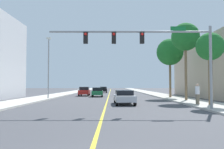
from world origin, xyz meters
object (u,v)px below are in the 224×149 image
(car_green, at_px, (98,92))
(pedestrian, at_px, (198,94))
(palm_near, at_px, (211,48))
(car_black, at_px, (104,90))
(palm_far, at_px, (171,52))
(car_red, at_px, (85,91))
(traffic_signal_mast, at_px, (154,46))
(street_lamp, at_px, (49,64))
(car_silver, at_px, (125,97))
(palm_mid, at_px, (186,37))

(car_green, xyz_separation_m, pedestrian, (9.86, -16.98, 0.33))
(palm_near, bearing_deg, car_black, 106.34)
(palm_near, xyz_separation_m, palm_far, (-0.42, 12.78, 1.38))
(car_green, relative_size, pedestrian, 2.35)
(car_red, bearing_deg, palm_near, -57.58)
(traffic_signal_mast, xyz_separation_m, street_lamp, (-11.38, 14.17, -0.14))
(street_lamp, bearing_deg, car_silver, -41.23)
(street_lamp, distance_m, car_green, 9.82)
(car_silver, bearing_deg, car_black, 93.20)
(traffic_signal_mast, relative_size, car_red, 2.56)
(traffic_signal_mast, height_order, car_green, traffic_signal_mast)
(palm_near, xyz_separation_m, car_black, (-10.70, 36.50, -4.36))
(traffic_signal_mast, xyz_separation_m, car_black, (-5.08, 40.19, -3.97))
(palm_near, relative_size, car_red, 1.37)
(palm_mid, distance_m, car_black, 32.57)
(palm_far, height_order, car_red, palm_far)
(palm_near, distance_m, car_red, 24.49)
(traffic_signal_mast, distance_m, street_lamp, 18.18)
(car_red, bearing_deg, street_lamp, -112.06)
(car_black, distance_m, car_red, 16.64)
(palm_far, relative_size, car_black, 2.00)
(palm_mid, relative_size, pedestrian, 4.84)
(palm_far, bearing_deg, car_green, 157.21)
(palm_near, relative_size, car_green, 1.46)
(street_lamp, xyz_separation_m, pedestrian, (15.91, -10.26, -3.50))
(palm_far, bearing_deg, palm_near, -88.12)
(street_lamp, bearing_deg, car_black, 76.39)
(palm_near, distance_m, car_black, 38.29)
(traffic_signal_mast, bearing_deg, car_green, 104.30)
(palm_mid, relative_size, car_silver, 1.91)
(street_lamp, xyz_separation_m, car_black, (6.30, 26.02, -3.82))
(traffic_signal_mast, xyz_separation_m, car_green, (-5.32, 20.89, -3.97))
(palm_near, bearing_deg, car_silver, 164.17)
(traffic_signal_mast, relative_size, car_black, 2.86)
(traffic_signal_mast, height_order, car_red, traffic_signal_mast)
(traffic_signal_mast, relative_size, palm_far, 1.43)
(palm_mid, distance_m, car_red, 20.09)
(street_lamp, xyz_separation_m, car_red, (3.66, 9.59, -3.78))
(palm_far, xyz_separation_m, car_green, (-10.53, 4.43, -5.74))
(car_black, bearing_deg, car_silver, -86.08)
(pedestrian, bearing_deg, palm_mid, 159.68)
(street_lamp, relative_size, car_green, 1.85)
(palm_near, height_order, car_green, palm_near)
(car_red, bearing_deg, palm_far, -30.64)
(car_silver, height_order, pedestrian, pedestrian)
(palm_near, bearing_deg, pedestrian, 168.35)
(palm_near, distance_m, palm_far, 12.86)
(palm_near, height_order, car_black, palm_near)
(palm_mid, relative_size, car_black, 2.15)
(car_black, bearing_deg, car_green, -92.20)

